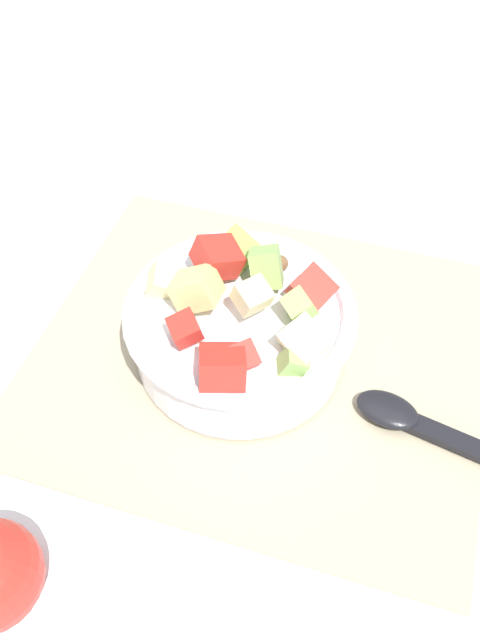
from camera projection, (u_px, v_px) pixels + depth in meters
name	position (u px, v px, depth m)	size (l,w,h in m)	color
ground_plane	(261.00, 356.00, 0.65)	(2.40, 2.40, 0.00)	silver
placemat	(261.00, 354.00, 0.65)	(0.42, 0.37, 0.01)	tan
salad_bowl	(240.00, 325.00, 0.62)	(0.21, 0.21, 0.11)	white
serving_spoon	(434.00, 431.00, 0.58)	(0.21, 0.07, 0.01)	black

